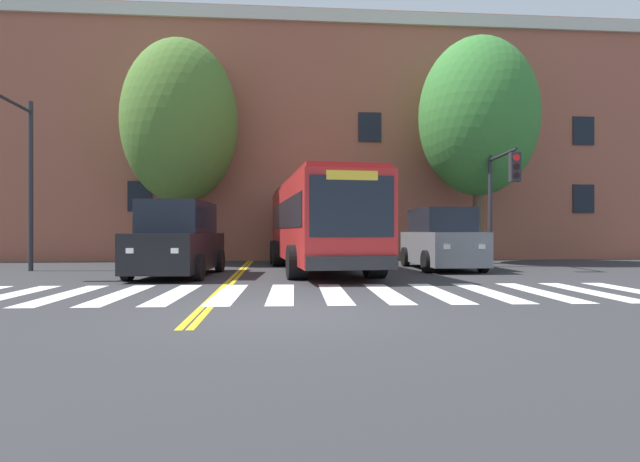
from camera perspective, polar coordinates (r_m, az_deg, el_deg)
The scene contains 12 objects.
ground_plane at distance 8.53m, azimuth -4.25°, elevation -9.48°, with size 120.00×120.00×0.00m, color #303033.
crosswalk at distance 11.26m, azimuth -1.39°, elevation -7.14°, with size 16.00×4.18×0.01m.
lane_line_yellow_inner at distance 25.24m, azimuth -7.89°, elevation -3.19°, with size 0.12×36.00×0.01m, color gold.
lane_line_yellow_outer at distance 25.23m, azimuth -7.53°, elevation -3.19°, with size 0.12×36.00×0.01m, color gold.
city_bus at distance 17.82m, azimuth -0.23°, elevation 1.06°, with size 3.57×10.68×3.19m.
car_black_near_lane at distance 16.16m, azimuth -15.89°, elevation -1.09°, with size 2.51×5.01×2.32m.
car_grey_far_lane at distance 18.89m, azimuth 13.65°, elevation -1.04°, with size 2.24×4.96×2.23m.
traffic_light_near_corner at distance 19.67m, azimuth 19.97°, elevation 4.89°, with size 0.51×2.82×4.71m.
traffic_light_far_corner at distance 19.03m, azimuth -31.99°, elevation 8.02°, with size 0.43×3.99×5.96m.
street_tree_curbside_large at distance 23.18m, azimuth 17.63°, elevation 12.32°, with size 6.91×6.79×9.79m.
street_tree_curbside_small at distance 22.74m, azimuth -15.69°, elevation 11.86°, with size 5.00×5.13×9.64m.
building_facade at distance 27.18m, azimuth -6.91°, elevation 9.78°, with size 40.23×6.52×12.03m.
Camera 1 is at (-0.06, -8.41, 1.40)m, focal length 28.00 mm.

